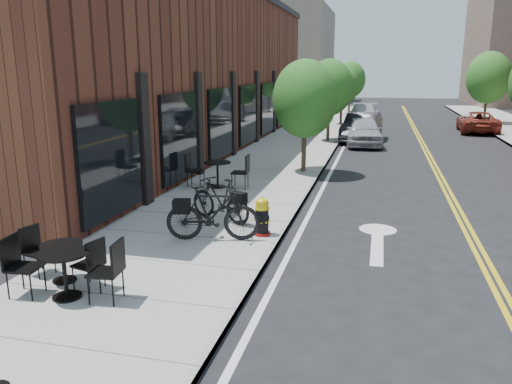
% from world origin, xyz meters
% --- Properties ---
extents(ground, '(120.00, 120.00, 0.00)m').
position_xyz_m(ground, '(0.00, 0.00, 0.00)').
color(ground, black).
rests_on(ground, ground).
extents(sidewalk_near, '(4.00, 70.00, 0.12)m').
position_xyz_m(sidewalk_near, '(-2.00, 10.00, 0.06)').
color(sidewalk_near, '#9E9B93').
rests_on(sidewalk_near, ground).
extents(building_near, '(5.00, 28.00, 7.00)m').
position_xyz_m(building_near, '(-6.50, 14.00, 3.50)').
color(building_near, '#4B2218').
rests_on(building_near, ground).
extents(bg_building_left, '(8.00, 14.00, 10.00)m').
position_xyz_m(bg_building_left, '(-8.00, 48.00, 5.00)').
color(bg_building_left, '#726656').
rests_on(bg_building_left, ground).
extents(tree_near_a, '(2.20, 2.20, 3.81)m').
position_xyz_m(tree_near_a, '(-0.60, 9.00, 2.60)').
color(tree_near_a, '#382B1E').
rests_on(tree_near_a, sidewalk_near).
extents(tree_near_b, '(2.30, 2.30, 3.98)m').
position_xyz_m(tree_near_b, '(-0.60, 17.00, 2.71)').
color(tree_near_b, '#382B1E').
rests_on(tree_near_b, sidewalk_near).
extents(tree_near_c, '(2.10, 2.10, 3.67)m').
position_xyz_m(tree_near_c, '(-0.60, 25.00, 2.53)').
color(tree_near_c, '#382B1E').
rests_on(tree_near_c, sidewalk_near).
extents(tree_near_d, '(2.40, 2.40, 4.11)m').
position_xyz_m(tree_near_d, '(-0.60, 33.00, 2.79)').
color(tree_near_d, '#382B1E').
rests_on(tree_near_d, sidewalk_near).
extents(tree_far_c, '(2.80, 2.80, 4.62)m').
position_xyz_m(tree_far_c, '(8.60, 28.00, 3.06)').
color(tree_far_c, '#382B1E').
rests_on(tree_far_c, sidewalk_far).
extents(fire_hydrant, '(0.40, 0.40, 0.84)m').
position_xyz_m(fire_hydrant, '(-0.42, 1.95, 0.52)').
color(fire_hydrant, maroon).
rests_on(fire_hydrant, sidewalk_near).
extents(bicycle_left, '(1.78, 1.14, 1.04)m').
position_xyz_m(bicycle_left, '(-1.60, 2.69, 0.64)').
color(bicycle_left, black).
rests_on(bicycle_left, sidewalk_near).
extents(bicycle_right, '(2.02, 0.97, 1.17)m').
position_xyz_m(bicycle_right, '(-1.32, 1.37, 0.70)').
color(bicycle_right, black).
rests_on(bicycle_right, sidewalk_near).
extents(bistro_set_a, '(1.62, 0.83, 0.85)m').
position_xyz_m(bistro_set_a, '(-3.08, -1.21, 0.55)').
color(bistro_set_a, black).
rests_on(bistro_set_a, sidewalk_near).
extents(bistro_set_b, '(1.81, 0.84, 0.96)m').
position_xyz_m(bistro_set_b, '(-2.67, -1.74, 0.60)').
color(bistro_set_b, black).
rests_on(bistro_set_b, sidewalk_near).
extents(bistro_set_c, '(1.88, 0.84, 1.01)m').
position_xyz_m(bistro_set_c, '(-2.74, 5.95, 0.63)').
color(bistro_set_c, black).
rests_on(bistro_set_c, sidewalk_near).
extents(parked_car_a, '(2.04, 4.20, 1.38)m').
position_xyz_m(parked_car_a, '(1.15, 16.56, 0.69)').
color(parked_car_a, '#AAACB3').
rests_on(parked_car_a, ground).
extents(parked_car_b, '(2.04, 4.55, 1.45)m').
position_xyz_m(parked_car_b, '(1.01, 17.97, 0.72)').
color(parked_car_b, black).
rests_on(parked_car_b, ground).
extents(parked_car_c, '(2.02, 4.82, 1.39)m').
position_xyz_m(parked_car_c, '(0.80, 25.45, 0.70)').
color(parked_car_c, '#B8B7BC').
rests_on(parked_car_c, ground).
extents(parked_car_far, '(2.23, 4.49, 1.22)m').
position_xyz_m(parked_car_far, '(7.40, 23.30, 0.61)').
color(parked_car_far, maroon).
rests_on(parked_car_far, ground).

